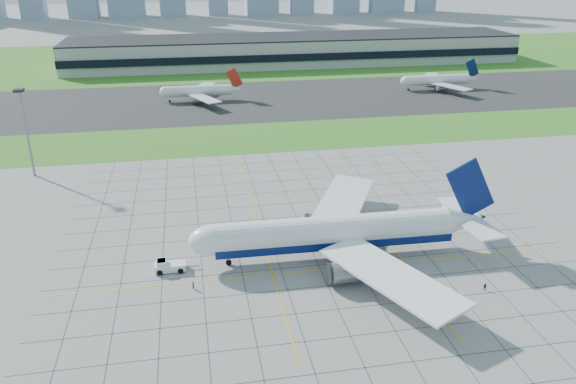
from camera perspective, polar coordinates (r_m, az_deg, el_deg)
name	(u,v)px	position (r m, az deg, el deg)	size (l,w,h in m)	color
ground	(318,265)	(118.18, 3.10, -7.43)	(1400.00, 1400.00, 0.00)	gray
grass_median	(260,137)	(199.65, -2.84, 5.59)	(700.00, 35.00, 0.04)	#3D7421
asphalt_taxiway	(243,100)	(252.30, -4.55, 9.28)	(700.00, 75.00, 0.04)	#383838
grass_far	(224,58)	(359.73, -6.49, 13.35)	(700.00, 145.00, 0.04)	#3D7421
apron_markings	(309,240)	(127.68, 2.15, -4.92)	(120.00, 130.00, 0.03)	#474744
terminal	(295,50)	(339.02, 0.75, 14.25)	(260.00, 43.00, 15.80)	#B7B7B2
light_mast	(25,122)	(175.59, -25.17, 6.45)	(2.50, 2.50, 25.60)	gray
airliner	(336,233)	(119.01, 4.92, -4.14)	(65.91, 66.79, 20.75)	white
pushback_tug	(169,266)	(118.07, -12.04, -7.36)	(9.14, 3.31, 2.54)	white
crew_near	(193,285)	(111.40, -9.60, -9.33)	(0.61, 0.40, 1.67)	black
crew_far	(485,287)	(115.85, 19.38, -9.10)	(0.76, 0.59, 1.56)	black
distant_jet_1	(200,91)	(252.70, -8.96, 10.13)	(33.98, 42.66, 14.08)	white
distant_jet_2	(438,80)	(281.30, 14.98, 10.95)	(36.91, 42.66, 14.08)	white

